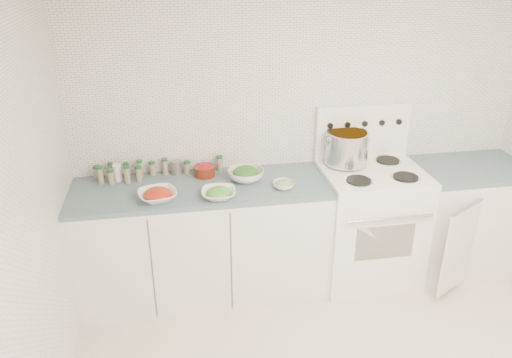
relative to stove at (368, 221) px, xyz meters
name	(u,v)px	position (x,y,z in m)	size (l,w,h in m)	color
room_walls	(385,157)	(-0.48, -1.19, 1.06)	(3.54, 3.04, 2.52)	white
counter_left	(203,240)	(-1.30, 0.00, -0.05)	(1.85, 0.62, 0.90)	white
stove	(368,221)	(0.00, 0.00, 0.00)	(0.76, 0.70, 1.36)	white
counter_right	(462,217)	(0.82, 0.00, -0.05)	(0.89, 0.83, 0.90)	white
stock_pot	(347,146)	(-0.17, 0.14, 0.58)	(0.35, 0.32, 0.25)	silver
bowl_tomato	(157,195)	(-1.60, -0.15, 0.44)	(0.31, 0.31, 0.09)	white
bowl_snowpea	(219,193)	(-1.19, -0.19, 0.44)	(0.26, 0.26, 0.08)	white
bowl_broccoli	(246,174)	(-0.97, 0.06, 0.45)	(0.33, 0.33, 0.11)	white
bowl_zucchini	(284,184)	(-0.72, -0.12, 0.43)	(0.20, 0.20, 0.06)	white
bowl_pepper	(204,170)	(-1.26, 0.19, 0.45)	(0.16, 0.16, 0.10)	#5C1E0F
salt_canister	(117,173)	(-1.89, 0.21, 0.47)	(0.06, 0.06, 0.12)	white
tin_can	(177,167)	(-1.46, 0.26, 0.46)	(0.08, 0.08, 0.10)	gray
spice_cluster	(143,170)	(-1.71, 0.22, 0.47)	(0.96, 0.16, 0.14)	gray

